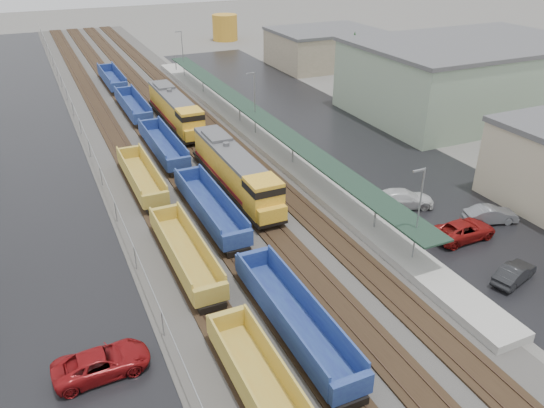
{
  "coord_description": "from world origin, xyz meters",
  "views": [
    {
      "loc": [
        -14.04,
        -5.92,
        22.63
      ],
      "look_at": [
        2.49,
        29.96,
        2.0
      ],
      "focal_mm": 35.0,
      "sensor_mm": 36.0,
      "label": 1
    }
  ],
  "objects_px": {
    "locomotive_lead": "(236,171)",
    "locomotive_trail": "(176,110)",
    "parked_car_east_b": "(464,230)",
    "well_string_yellow": "(267,395)",
    "storage_tank": "(225,27)",
    "parked_car_east_e": "(491,215)",
    "parked_car_east_a": "(514,273)",
    "parked_car_east_c": "(403,199)",
    "well_string_blue": "(210,208)",
    "parked_car_west_c": "(102,363)"
  },
  "relations": [
    {
      "from": "well_string_yellow",
      "to": "locomotive_lead",
      "type": "bearing_deg",
      "value": 72.18
    },
    {
      "from": "well_string_blue",
      "to": "parked_car_east_c",
      "type": "distance_m",
      "value": 17.46
    },
    {
      "from": "locomotive_trail",
      "to": "parked_car_east_a",
      "type": "xyz_separation_m",
      "value": [
        12.82,
        -42.8,
        -1.54
      ]
    },
    {
      "from": "locomotive_trail",
      "to": "storage_tank",
      "type": "xyz_separation_m",
      "value": [
        26.11,
        52.82,
        0.56
      ]
    },
    {
      "from": "well_string_blue",
      "to": "parked_car_east_b",
      "type": "height_order",
      "value": "well_string_blue"
    },
    {
      "from": "parked_car_east_e",
      "to": "locomotive_trail",
      "type": "bearing_deg",
      "value": 43.85
    },
    {
      "from": "well_string_yellow",
      "to": "storage_tank",
      "type": "bearing_deg",
      "value": 70.93
    },
    {
      "from": "parked_car_east_c",
      "to": "locomotive_trail",
      "type": "bearing_deg",
      "value": 44.66
    },
    {
      "from": "locomotive_trail",
      "to": "well_string_yellow",
      "type": "relative_size",
      "value": 0.25
    },
    {
      "from": "locomotive_trail",
      "to": "well_string_yellow",
      "type": "bearing_deg",
      "value": -99.89
    },
    {
      "from": "parked_car_east_a",
      "to": "storage_tank",
      "type": "bearing_deg",
      "value": -24.5
    },
    {
      "from": "parked_car_west_c",
      "to": "well_string_yellow",
      "type": "bearing_deg",
      "value": -132.13
    },
    {
      "from": "locomotive_lead",
      "to": "locomotive_trail",
      "type": "height_order",
      "value": "same"
    },
    {
      "from": "parked_car_west_c",
      "to": "parked_car_east_c",
      "type": "bearing_deg",
      "value": -72.97
    },
    {
      "from": "locomotive_lead",
      "to": "locomotive_trail",
      "type": "bearing_deg",
      "value": 90.0
    },
    {
      "from": "storage_tank",
      "to": "parked_car_east_e",
      "type": "bearing_deg",
      "value": -95.41
    },
    {
      "from": "parked_car_east_b",
      "to": "parked_car_east_e",
      "type": "height_order",
      "value": "parked_car_east_b"
    },
    {
      "from": "locomotive_trail",
      "to": "parked_car_east_a",
      "type": "distance_m",
      "value": 44.71
    },
    {
      "from": "locomotive_lead",
      "to": "parked_car_east_c",
      "type": "distance_m",
      "value": 15.64
    },
    {
      "from": "well_string_yellow",
      "to": "parked_car_east_a",
      "type": "relative_size",
      "value": 17.46
    },
    {
      "from": "parked_car_east_b",
      "to": "parked_car_east_c",
      "type": "distance_m",
      "value": 6.72
    },
    {
      "from": "well_string_blue",
      "to": "parked_car_east_e",
      "type": "distance_m",
      "value": 24.22
    },
    {
      "from": "parked_car_west_c",
      "to": "parked_car_east_a",
      "type": "distance_m",
      "value": 28.43
    },
    {
      "from": "well_string_blue",
      "to": "parked_car_east_e",
      "type": "height_order",
      "value": "well_string_blue"
    },
    {
      "from": "locomotive_lead",
      "to": "well_string_yellow",
      "type": "bearing_deg",
      "value": -107.82
    },
    {
      "from": "well_string_yellow",
      "to": "parked_car_east_e",
      "type": "distance_m",
      "value": 27.72
    },
    {
      "from": "well_string_blue",
      "to": "parked_car_east_a",
      "type": "xyz_separation_m",
      "value": [
        16.82,
        -17.89,
        -0.45
      ]
    },
    {
      "from": "storage_tank",
      "to": "parked_car_east_a",
      "type": "distance_m",
      "value": 96.57
    },
    {
      "from": "locomotive_lead",
      "to": "parked_car_east_e",
      "type": "bearing_deg",
      "value": -39.45
    },
    {
      "from": "storage_tank",
      "to": "well_string_blue",
      "type": "bearing_deg",
      "value": -111.18
    },
    {
      "from": "locomotive_trail",
      "to": "parked_car_east_c",
      "type": "height_order",
      "value": "locomotive_trail"
    },
    {
      "from": "parked_car_east_a",
      "to": "parked_car_east_c",
      "type": "distance_m",
      "value": 12.78
    },
    {
      "from": "locomotive_trail",
      "to": "parked_car_east_e",
      "type": "relative_size",
      "value": 4.03
    },
    {
      "from": "well_string_blue",
      "to": "storage_tank",
      "type": "xyz_separation_m",
      "value": [
        30.11,
        77.74,
        1.64
      ]
    },
    {
      "from": "locomotive_trail",
      "to": "parked_car_east_a",
      "type": "relative_size",
      "value": 4.39
    },
    {
      "from": "well_string_yellow",
      "to": "parked_car_west_c",
      "type": "relative_size",
      "value": 13.38
    },
    {
      "from": "well_string_yellow",
      "to": "parked_car_east_a",
      "type": "bearing_deg",
      "value": 8.42
    },
    {
      "from": "locomotive_trail",
      "to": "parked_car_east_b",
      "type": "height_order",
      "value": "locomotive_trail"
    },
    {
      "from": "parked_car_east_b",
      "to": "parked_car_east_e",
      "type": "xyz_separation_m",
      "value": [
        4.0,
        1.07,
        -0.02
      ]
    },
    {
      "from": "locomotive_trail",
      "to": "storage_tank",
      "type": "height_order",
      "value": "storage_tank"
    },
    {
      "from": "well_string_blue",
      "to": "parked_car_east_b",
      "type": "bearing_deg",
      "value": -33.51
    },
    {
      "from": "well_string_yellow",
      "to": "parked_car_east_c",
      "type": "height_order",
      "value": "well_string_yellow"
    },
    {
      "from": "parked_car_east_b",
      "to": "parked_car_east_e",
      "type": "bearing_deg",
      "value": -75.37
    },
    {
      "from": "parked_car_east_a",
      "to": "parked_car_east_c",
      "type": "relative_size",
      "value": 0.74
    },
    {
      "from": "locomotive_trail",
      "to": "parked_car_east_b",
      "type": "distance_m",
      "value": 39.18
    },
    {
      "from": "parked_car_west_c",
      "to": "parked_car_east_e",
      "type": "height_order",
      "value": "parked_car_west_c"
    },
    {
      "from": "locomotive_lead",
      "to": "parked_car_west_c",
      "type": "height_order",
      "value": "locomotive_lead"
    },
    {
      "from": "locomotive_lead",
      "to": "parked_car_east_c",
      "type": "xyz_separation_m",
      "value": [
        12.69,
        -9.03,
        -1.41
      ]
    },
    {
      "from": "well_string_yellow",
      "to": "locomotive_trail",
      "type": "bearing_deg",
      "value": 80.11
    },
    {
      "from": "locomotive_trail",
      "to": "parked_car_east_a",
      "type": "height_order",
      "value": "locomotive_trail"
    }
  ]
}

